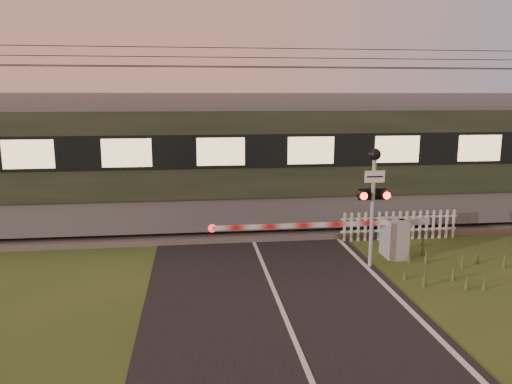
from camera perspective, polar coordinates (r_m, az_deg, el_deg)
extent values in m
plane|color=#2E471B|center=(11.37, 2.72, -12.79)|extent=(160.00, 160.00, 0.00)
cube|color=black|center=(11.36, 2.72, -12.74)|extent=(6.00, 140.00, 0.02)
cube|color=#47423D|center=(17.44, -0.91, -4.04)|extent=(140.00, 3.40, 0.24)
cube|color=slate|center=(16.70, -0.65, -4.02)|extent=(140.00, 0.08, 0.14)
cube|color=slate|center=(18.08, -1.16, -2.84)|extent=(140.00, 0.08, 0.14)
cube|color=#2D2116|center=(17.40, -0.91, -3.63)|extent=(0.24, 2.20, 0.06)
cylinder|color=black|center=(16.57, -0.86, 14.16)|extent=(120.00, 0.02, 0.02)
cylinder|color=black|center=(17.17, -1.08, 14.05)|extent=(120.00, 0.02, 0.02)
cylinder|color=black|center=(16.91, -0.98, 16.14)|extent=(120.00, 0.02, 0.02)
cylinder|color=black|center=(16.89, -0.97, 15.12)|extent=(120.00, 0.02, 0.02)
cube|color=slate|center=(17.17, -4.24, -1.53)|extent=(21.80, 2.89, 1.08)
cube|color=black|center=(16.86, -4.33, 4.77)|extent=(22.71, 3.14, 2.70)
cylinder|color=#4C4C4F|center=(16.77, -4.40, 9.36)|extent=(22.71, 1.10, 1.10)
cube|color=#FFD893|center=(15.25, -4.04, 4.62)|extent=(19.53, 0.04, 0.84)
cube|color=gray|center=(14.90, 15.53, -5.12)|extent=(0.55, 0.85, 1.10)
cylinder|color=gray|center=(14.85, 14.99, -5.15)|extent=(0.12, 0.12, 1.10)
cube|color=gray|center=(15.00, 17.56, -3.26)|extent=(0.90, 0.16, 0.16)
cube|color=red|center=(13.98, 5.41, -3.82)|extent=(5.06, 0.11, 0.11)
cylinder|color=red|center=(13.67, -5.04, -4.15)|extent=(0.22, 0.04, 0.22)
cylinder|color=gray|center=(13.65, 13.14, -2.50)|extent=(0.11, 0.11, 2.93)
cube|color=white|center=(13.40, 13.41, 1.72)|extent=(0.54, 0.03, 0.31)
sphere|color=black|center=(13.38, 13.43, 4.20)|extent=(0.31, 0.31, 0.31)
cube|color=black|center=(13.54, 13.24, -0.28)|extent=(0.73, 0.06, 0.06)
cylinder|color=#FF140C|center=(13.27, 12.24, -0.47)|extent=(0.20, 0.02, 0.20)
cylinder|color=#FF140C|center=(13.49, 14.74, -0.40)|extent=(0.20, 0.02, 0.20)
cube|color=black|center=(13.58, 13.16, -0.24)|extent=(0.78, 0.02, 0.31)
cube|color=silver|center=(16.79, 16.03, -4.18)|extent=(3.89, 0.04, 0.06)
cube|color=silver|center=(16.69, 16.11, -2.80)|extent=(3.89, 0.04, 0.06)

